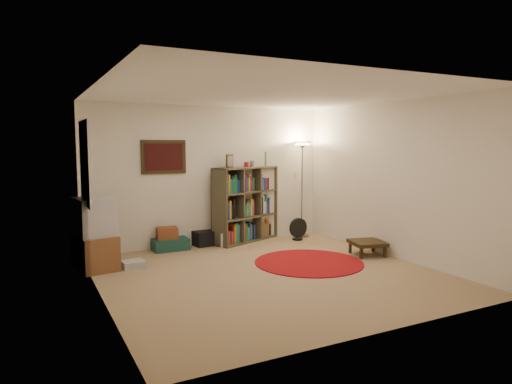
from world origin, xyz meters
TOP-DOWN VIEW (x-y plane):
  - room at (-0.05, 0.05)m, footprint 4.54×4.54m
  - bookshelf at (0.65, 2.14)m, footprint 1.45×0.88m
  - floor_lamp at (1.84, 2.01)m, footprint 0.45×0.45m
  - floor_fan at (1.59, 1.75)m, footprint 0.38×0.22m
  - tv_stand at (-2.13, 1.40)m, footprint 0.62×0.80m
  - dvd_box at (-1.63, 1.20)m, footprint 0.33×0.28m
  - suitcase at (-0.81, 2.08)m, footprint 0.61×0.39m
  - wicker_basket at (-0.85, 2.09)m, footprint 0.38×0.29m
  - duffel_bag at (-0.16, 2.13)m, footprint 0.42×0.36m
  - paper_towel at (0.10, 1.84)m, footprint 0.15×0.15m
  - red_rug at (0.84, 0.26)m, footprint 1.67×1.67m
  - side_table at (1.96, 0.23)m, footprint 0.63×0.63m

SIDE VIEW (x-z plane):
  - red_rug at x=0.84m, z-range 0.00..0.01m
  - dvd_box at x=-1.63m, z-range 0.00..0.11m
  - suitcase at x=-0.81m, z-range 0.00..0.20m
  - paper_towel at x=0.10m, z-range 0.00..0.25m
  - duffel_bag at x=-0.16m, z-range 0.00..0.26m
  - side_table at x=1.96m, z-range 0.08..0.32m
  - floor_fan at x=1.59m, z-range 0.00..0.43m
  - wicker_basket at x=-0.85m, z-range 0.20..0.39m
  - tv_stand at x=-2.13m, z-range -0.02..1.03m
  - bookshelf at x=0.65m, z-range -0.16..1.51m
  - room at x=-0.05m, z-range -0.01..2.53m
  - floor_lamp at x=1.84m, z-range 0.62..2.49m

